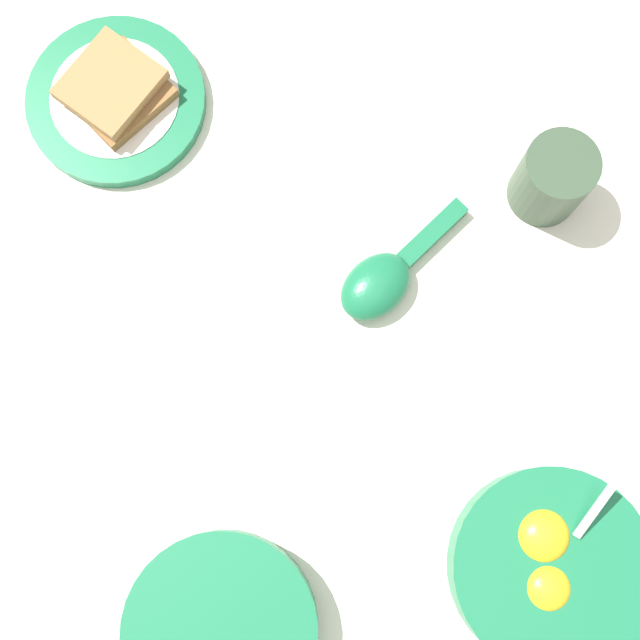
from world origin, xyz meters
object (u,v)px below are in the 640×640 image
toast_sandwich (115,89)px  congee_bowl (221,630)px  egg_bowl (550,568)px  drinking_cup (553,178)px  soup_spoon (383,279)px  toast_plate (116,101)px

toast_sandwich → congee_bowl: bearing=19.4°
egg_bowl → drinking_cup: drinking_cup is taller
toast_sandwich → soup_spoon: (0.16, 0.28, -0.01)m
egg_bowl → soup_spoon: (-0.24, -0.17, -0.01)m
toast_sandwich → congee_bowl: (0.48, 0.17, -0.01)m
egg_bowl → soup_spoon: bearing=-144.9°
toast_plate → congee_bowl: size_ratio=1.05×
toast_plate → drinking_cup: bearing=84.0°
toast_plate → soup_spoon: (0.15, 0.28, 0.01)m
egg_bowl → toast_sandwich: size_ratio=1.48×
egg_bowl → congee_bowl: size_ratio=1.05×
egg_bowl → congee_bowl: 0.29m
soup_spoon → congee_bowl: (0.33, -0.11, 0.01)m
toast_sandwich → congee_bowl: same height
drinking_cup → toast_plate: bearing=-96.0°
toast_plate → drinking_cup: drinking_cup is taller
toast_plate → drinking_cup: size_ratio=2.13×
drinking_cup → soup_spoon: bearing=-53.7°
soup_spoon → drinking_cup: 0.18m
drinking_cup → egg_bowl: bearing=4.2°
toast_plate → toast_sandwich: toast_sandwich is taller
soup_spoon → drinking_cup: size_ratio=1.73×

